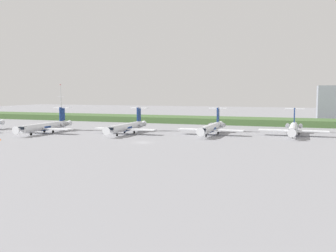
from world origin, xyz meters
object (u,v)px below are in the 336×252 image
Objects in this scene: safety_cone_mid_marker at (0,139)px; antenna_mast at (61,105)px; regional_jet_second at (46,126)px; regional_jet_fifth at (293,128)px; regional_jet_fourth at (212,127)px; regional_jet_third at (127,127)px.

antenna_mast is at bearing 112.43° from safety_cone_mid_marker.
regional_jet_second is 56.36× the size of safety_cone_mid_marker.
antenna_mast is (-117.90, 36.25, 5.37)m from regional_jet_fifth.
regional_jet_fifth is at bearing 13.43° from regional_jet_fourth.
regional_jet_third is 79.57m from antenna_mast.
regional_jet_second is 1.64× the size of antenna_mast.
regional_jet_fifth is at bearing 14.07° from regional_jet_second.
regional_jet_fifth is at bearing 13.55° from regional_jet_third.
regional_jet_fifth is 95.49m from safety_cone_mid_marker.
regional_jet_fifth is (56.03, 13.50, 0.00)m from regional_jet_third.
antenna_mast reaches higher than safety_cone_mid_marker.
safety_cone_mid_marker is (32.94, -79.78, -7.63)m from antenna_mast.
regional_jet_fifth is at bearing -17.09° from antenna_mast.
regional_jet_fifth is 1.64× the size of antenna_mast.
safety_cone_mid_marker is at bearing -147.40° from regional_jet_fourth.
regional_jet_third is at bearing -166.45° from regional_jet_fifth.
regional_jet_second is 1.00× the size of regional_jet_fourth.
safety_cone_mid_marker is (-58.01, -37.10, -2.26)m from regional_jet_fourth.
antenna_mast is at bearing 141.20° from regional_jet_third.
safety_cone_mid_marker is at bearing -67.57° from antenna_mast.
safety_cone_mid_marker is at bearing -152.87° from regional_jet_fifth.
regional_jet_fourth and regional_jet_fifth have the same top height.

